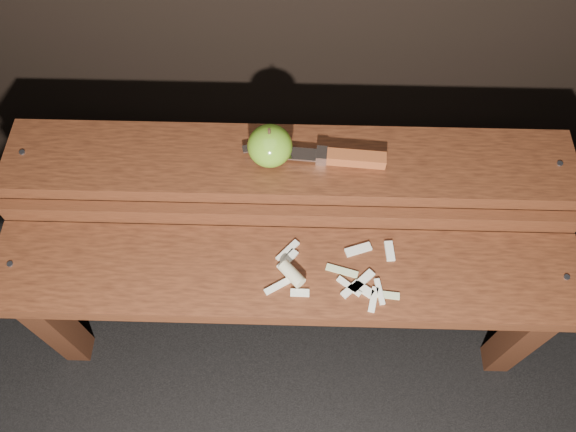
{
  "coord_description": "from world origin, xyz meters",
  "views": [
    {
      "loc": [
        0.01,
        -0.51,
        1.45
      ],
      "look_at": [
        0.0,
        0.06,
        0.45
      ],
      "focal_mm": 35.0,
      "sensor_mm": 36.0,
      "label": 1
    }
  ],
  "objects_px": {
    "bench_front_tier": "(287,289)",
    "apple": "(270,146)",
    "bench_rear_tier": "(289,183)",
    "knife": "(338,157)"
  },
  "relations": [
    {
      "from": "bench_front_tier",
      "to": "bench_rear_tier",
      "type": "distance_m",
      "value": 0.23
    },
    {
      "from": "bench_front_tier",
      "to": "bench_rear_tier",
      "type": "bearing_deg",
      "value": 90.0
    },
    {
      "from": "bench_front_tier",
      "to": "apple",
      "type": "height_order",
      "value": "apple"
    },
    {
      "from": "bench_rear_tier",
      "to": "knife",
      "type": "relative_size",
      "value": 4.02
    },
    {
      "from": "bench_rear_tier",
      "to": "apple",
      "type": "height_order",
      "value": "apple"
    },
    {
      "from": "apple",
      "to": "knife",
      "type": "xyz_separation_m",
      "value": [
        0.14,
        -0.0,
        -0.03
      ]
    },
    {
      "from": "bench_front_tier",
      "to": "apple",
      "type": "relative_size",
      "value": 12.66
    },
    {
      "from": "apple",
      "to": "bench_front_tier",
      "type": "bearing_deg",
      "value": -80.31
    },
    {
      "from": "apple",
      "to": "knife",
      "type": "relative_size",
      "value": 0.32
    },
    {
      "from": "bench_front_tier",
      "to": "bench_rear_tier",
      "type": "xyz_separation_m",
      "value": [
        0.0,
        0.23,
        0.06
      ]
    }
  ]
}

